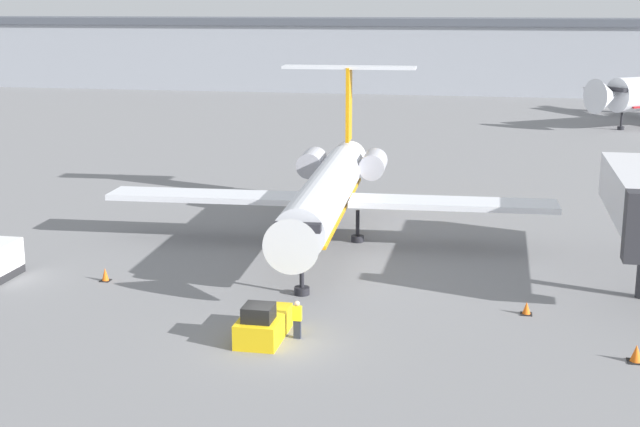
# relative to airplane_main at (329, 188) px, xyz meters

# --- Properties ---
(ground_plane) EXTENTS (600.00, 600.00, 0.00)m
(ground_plane) POSITION_rel_airplane_main_xyz_m (0.76, -17.62, -3.48)
(ground_plane) COLOR slate
(terminal_building) EXTENTS (180.00, 16.80, 12.35)m
(terminal_building) POSITION_rel_airplane_main_xyz_m (0.76, 102.38, 2.72)
(terminal_building) COLOR #9EA3AD
(terminal_building) RESTS_ON ground
(airplane_main) EXTENTS (28.08, 26.04, 10.28)m
(airplane_main) POSITION_rel_airplane_main_xyz_m (0.00, 0.00, 0.00)
(airplane_main) COLOR silver
(airplane_main) RESTS_ON ground
(pushback_tug) EXTENTS (1.86, 3.70, 1.82)m
(pushback_tug) POSITION_rel_airplane_main_xyz_m (0.21, -16.80, -2.81)
(pushback_tug) COLOR yellow
(pushback_tug) RESTS_ON ground
(worker_near_tug) EXTENTS (0.40, 0.25, 1.76)m
(worker_near_tug) POSITION_rel_airplane_main_xyz_m (1.71, -16.50, -2.56)
(worker_near_tug) COLOR #232838
(worker_near_tug) RESTS_ON ground
(traffic_cone_left) EXTENTS (0.54, 0.54, 0.73)m
(traffic_cone_left) POSITION_rel_airplane_main_xyz_m (-10.40, -10.26, -3.13)
(traffic_cone_left) COLOR black
(traffic_cone_left) RESTS_ON ground
(traffic_cone_right) EXTENTS (0.56, 0.56, 0.64)m
(traffic_cone_right) POSITION_rel_airplane_main_xyz_m (11.92, -11.25, -3.18)
(traffic_cone_right) COLOR black
(traffic_cone_right) RESTS_ON ground
(traffic_cone_mid) EXTENTS (0.69, 0.69, 0.77)m
(traffic_cone_mid) POSITION_rel_airplane_main_xyz_m (16.28, -16.39, -3.12)
(traffic_cone_mid) COLOR black
(traffic_cone_mid) RESTS_ON ground
(jet_bridge) EXTENTS (3.20, 14.56, 6.19)m
(jet_bridge) POSITION_rel_airplane_main_xyz_m (17.79, -4.42, 0.97)
(jet_bridge) COLOR #2D2D33
(jet_bridge) RESTS_ON ground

